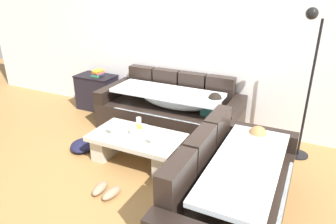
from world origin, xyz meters
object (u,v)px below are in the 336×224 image
Objects in this scene: wine_glass_far_back at (139,121)px; book_stack_on_cabinet at (98,73)px; floor_lamp at (307,78)px; crumpled_garment at (82,146)px; couch_along_wall at (171,111)px; wine_glass_near_right at (152,136)px; side_cabinet at (97,92)px; fruit_bowl at (140,130)px; coffee_table at (137,145)px; wine_glass_near_left at (111,127)px; pair_of_shoes at (106,191)px; couch_near_window at (234,190)px.

wine_glass_far_back is 0.79× the size of book_stack_on_cabinet.
floor_lamp reaches higher than crumpled_garment.
couch_along_wall is 1.46m from crumpled_garment.
wine_glass_near_right and wine_glass_far_back have the same top height.
book_stack_on_cabinet is (-1.58, 0.23, 0.36)m from couch_along_wall.
side_cabinet is 3.59m from floor_lamp.
fruit_bowl is 2.20m from floor_lamp.
crumpled_garment is (-2.73, -1.13, -1.06)m from floor_lamp.
coffee_table is at bearing -88.54° from fruit_bowl.
wine_glass_near_right is (0.30, -0.13, 0.26)m from coffee_table.
floor_lamp is (2.16, 1.17, 0.62)m from wine_glass_near_left.
wine_glass_far_back is at bearing -35.15° from side_cabinet.
floor_lamp is at bearing 28.44° from wine_glass_near_left.
coffee_table is at bearing 156.34° from wine_glass_near_right.
crumpled_garment is at bearing -157.51° from floor_lamp.
floor_lamp is at bearing 37.09° from wine_glass_near_right.
couch_along_wall is 13.37× the size of wine_glass_far_back.
fruit_bowl is 0.87× the size of pair_of_shoes.
wine_glass_far_back is (-1.49, 0.69, 0.16)m from couch_near_window.
fruit_bowl is at bearing 91.46° from coffee_table.
wine_glass_far_back is at bearing 112.03° from coffee_table.
coffee_table is (0.00, -1.05, -0.09)m from couch_along_wall.
book_stack_on_cabinet is (0.05, 0.00, 0.37)m from side_cabinet.
pair_of_shoes is (-0.26, -0.63, -0.45)m from wine_glass_near_right.
couch_along_wall is 5.55× the size of crumpled_garment.
wine_glass_near_left is at bearing -104.36° from couch_along_wall.
side_cabinet is (-1.93, 1.41, -0.17)m from wine_glass_near_right.
pair_of_shoes is at bearing -61.77° from wine_glass_near_left.
side_cabinet reaches higher than crumpled_garment.
fruit_bowl is 0.96m from crumpled_garment.
couch_along_wall is 2.10m from couch_near_window.
side_cabinet is at bearing 176.18° from floor_lamp.
floor_lamp reaches higher than couch_near_window.
coffee_table is at bearing 93.07° from pair_of_shoes.
couch_near_window is 6.28× the size of pair_of_shoes.
fruit_bowl is 0.14× the size of floor_lamp.
fruit_bowl is 1.69× the size of wine_glass_near_right.
fruit_bowl is at bearing -52.16° from wine_glass_far_back.
wine_glass_far_back is 0.95m from crumpled_garment.
crumpled_garment is (-0.91, 0.68, 0.01)m from pair_of_shoes.
couch_near_window is 2.80× the size of side_cabinet.
wine_glass_far_back is at bearing -94.62° from couch_along_wall.
fruit_bowl is (-0.00, -0.96, 0.09)m from couch_along_wall.
wine_glass_far_back is at bearing 96.84° from pair_of_shoes.
couch_near_window reaches higher than crumpled_garment.
wine_glass_near_right is at bearing 67.68° from pair_of_shoes.
couch_along_wall is 1.63m from book_stack_on_cabinet.
pair_of_shoes is (1.62, -2.04, -0.65)m from book_stack_on_cabinet.
couch_along_wall reaches higher than fruit_bowl.
floor_lamp is (1.56, 1.18, 0.62)m from wine_glass_near_right.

